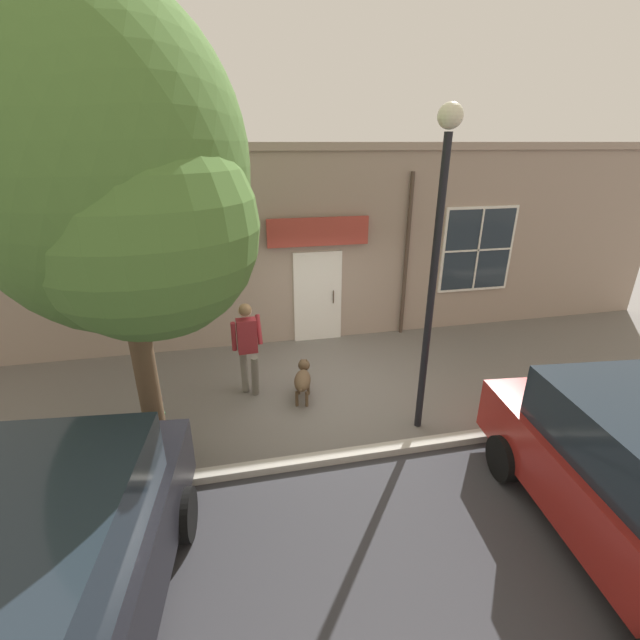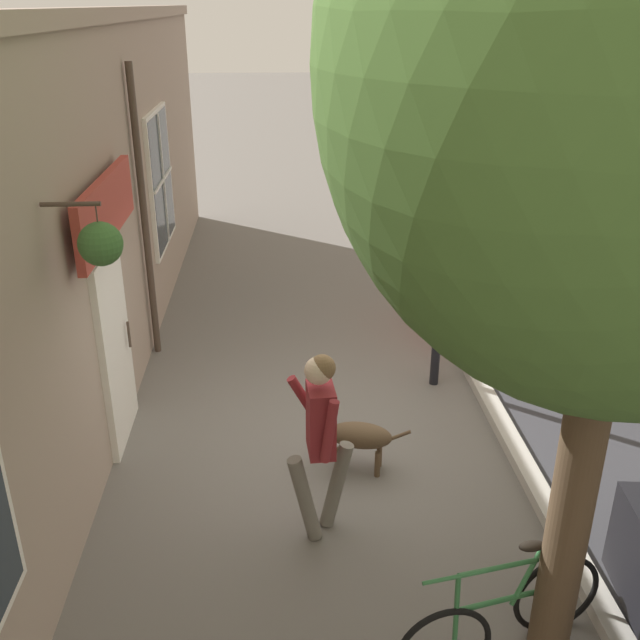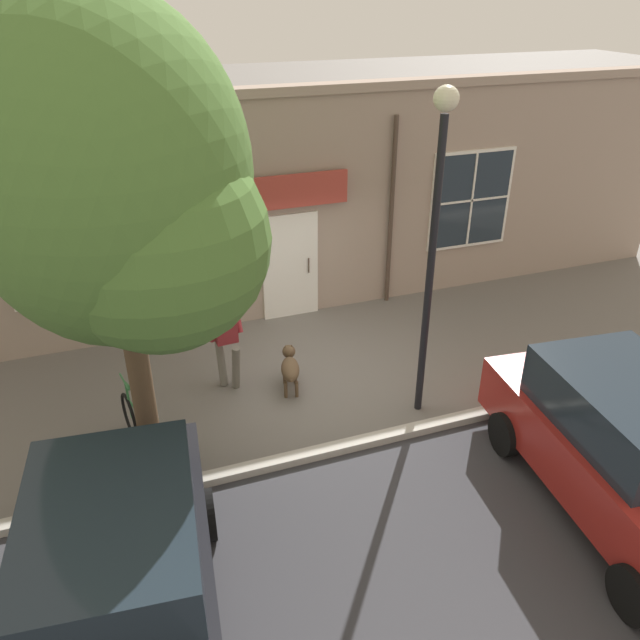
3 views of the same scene
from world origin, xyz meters
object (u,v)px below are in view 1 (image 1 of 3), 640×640
object	(u,v)px
street_tree_by_curb	(118,182)
parked_car_nearest_curb	(38,597)
pedestrian_walking	(247,340)
leaning_bicycle	(160,424)
street_lamp	(438,236)
dog_on_leash	(303,378)

from	to	relation	value
street_tree_by_curb	parked_car_nearest_curb	xyz separation A→B (m)	(2.45, -0.63, -3.04)
pedestrian_walking	parked_car_nearest_curb	xyz separation A→B (m)	(4.18, -1.93, -0.20)
leaning_bicycle	street_lamp	distance (m)	4.90
street_tree_by_curb	street_lamp	bearing A→B (deg)	92.12
dog_on_leash	street_tree_by_curb	bearing A→B (deg)	-58.86
dog_on_leash	street_lamp	world-z (taller)	street_lamp
pedestrian_walking	street_tree_by_curb	size ratio (longest dim) A/B	0.30
parked_car_nearest_curb	street_tree_by_curb	bearing A→B (deg)	165.67
pedestrian_walking	leaning_bicycle	bearing A→B (deg)	-49.41
leaning_bicycle	parked_car_nearest_curb	distance (m)	3.05
leaning_bicycle	parked_car_nearest_curb	world-z (taller)	parked_car_nearest_curb
dog_on_leash	leaning_bicycle	size ratio (longest dim) A/B	0.63
dog_on_leash	parked_car_nearest_curb	world-z (taller)	parked_car_nearest_curb
pedestrian_walking	dog_on_leash	size ratio (longest dim) A/B	1.72
pedestrian_walking	street_tree_by_curb	xyz separation A→B (m)	(1.73, -1.30, 2.84)
leaning_bicycle	street_lamp	bearing A→B (deg)	84.76
street_tree_by_curb	street_lamp	xyz separation A→B (m)	(-0.15, 3.93, -0.79)
dog_on_leash	street_lamp	distance (m)	3.43
parked_car_nearest_curb	street_lamp	bearing A→B (deg)	119.65
pedestrian_walking	leaning_bicycle	size ratio (longest dim) A/B	1.08
street_tree_by_curb	parked_car_nearest_curb	bearing A→B (deg)	-14.33
dog_on_leash	pedestrian_walking	bearing A→B (deg)	-112.66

